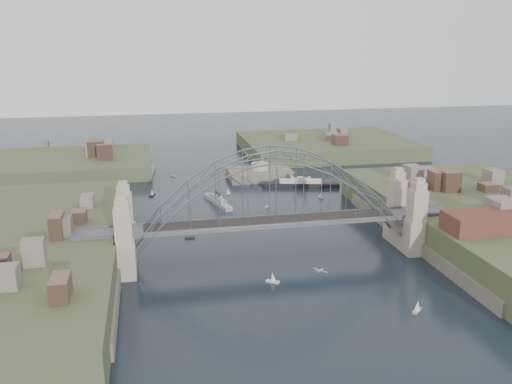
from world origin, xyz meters
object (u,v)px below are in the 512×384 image
at_px(bridge, 273,204).
at_px(naval_cruiser_far, 151,170).
at_px(wharf_shed, 492,221).
at_px(fort_island, 260,179).
at_px(ocean_liner, 301,184).
at_px(naval_cruiser_near, 218,201).

bearing_deg(bridge, naval_cruiser_far, 106.28).
relative_size(bridge, wharf_shed, 4.20).
bearing_deg(fort_island, ocean_liner, -52.85).
bearing_deg(wharf_shed, bridge, 162.35).
relative_size(wharf_shed, ocean_liner, 0.79).
xyz_separation_m(wharf_shed, naval_cruiser_near, (-50.57, 56.45, -9.21)).
bearing_deg(bridge, naval_cruiser_near, 98.80).
bearing_deg(naval_cruiser_near, fort_island, 56.02).
bearing_deg(bridge, fort_island, 80.27).
height_order(bridge, naval_cruiser_far, bridge).
bearing_deg(naval_cruiser_near, naval_cruiser_far, 112.95).
distance_m(naval_cruiser_near, naval_cruiser_far, 48.16).
distance_m(naval_cruiser_near, ocean_liner, 32.23).
height_order(wharf_shed, ocean_liner, wharf_shed).
bearing_deg(naval_cruiser_near, ocean_liner, 24.46).
height_order(fort_island, naval_cruiser_near, fort_island).
distance_m(wharf_shed, naval_cruiser_near, 76.35).
relative_size(bridge, ocean_liner, 3.31).
relative_size(naval_cruiser_near, naval_cruiser_far, 1.07).
xyz_separation_m(bridge, fort_island, (12.00, 70.00, -12.66)).
bearing_deg(fort_island, bridge, -99.73).
bearing_deg(fort_island, naval_cruiser_near, -123.98).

